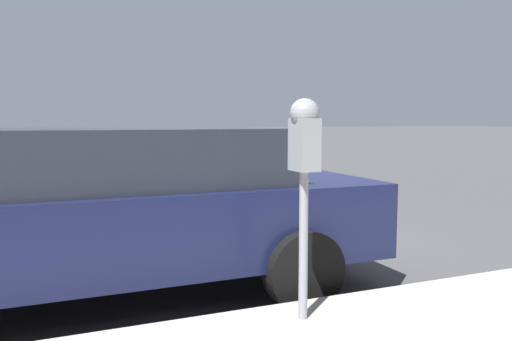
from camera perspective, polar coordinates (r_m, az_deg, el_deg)
name	(u,v)px	position (r m, az deg, el deg)	size (l,w,h in m)	color
ground_plane	(213,251)	(5.81, -4.90, -9.20)	(220.00, 220.00, 0.00)	#424244
parking_meter	(304,152)	(3.24, 5.54, 2.09)	(0.21, 0.19, 1.46)	gray
car_navy	(102,207)	(4.42, -17.15, -4.00)	(2.14, 4.74, 1.43)	#14193D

